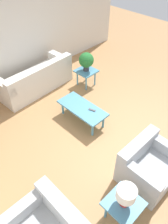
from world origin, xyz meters
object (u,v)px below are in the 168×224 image
object	(u,v)px
side_table_lamp	(123,205)
sofa	(36,80)
armchair	(148,166)
coffee_table	(82,109)
side_table_plant	(86,73)
potted_plant	(86,60)
table_lamp	(126,195)

from	to	relation	value
side_table_lamp	sofa	bearing A→B (deg)	-16.28
armchair	coffee_table	world-z (taller)	armchair
armchair	side_table_lamp	distance (m)	0.93
armchair	coffee_table	xyz separation A→B (m)	(1.88, -0.21, 0.04)
side_table_plant	potted_plant	distance (m)	0.37
coffee_table	side_table_lamp	world-z (taller)	side_table_lamp
sofa	table_lamp	distance (m)	3.94
table_lamp	armchair	bearing A→B (deg)	-80.98
side_table_lamp	table_lamp	size ratio (longest dim) A/B	1.33
side_table_plant	table_lamp	xyz separation A→B (m)	(-2.97, 2.20, 0.33)
coffee_table	sofa	bearing A→B (deg)	0.80
side_table_plant	side_table_lamp	bearing A→B (deg)	143.46
armchair	table_lamp	bearing A→B (deg)	-170.56
coffee_table	side_table_lamp	bearing A→B (deg)	150.95
sofa	table_lamp	bearing A→B (deg)	70.75
armchair	coffee_table	size ratio (longest dim) A/B	0.83
armchair	potted_plant	size ratio (longest dim) A/B	1.91
sofa	potted_plant	world-z (taller)	potted_plant
sofa	table_lamp	world-z (taller)	table_lamp
sofa	side_table_plant	size ratio (longest dim) A/B	4.03
potted_plant	armchair	bearing A→B (deg)	155.48
coffee_table	table_lamp	world-z (taller)	table_lamp
coffee_table	table_lamp	xyz separation A→B (m)	(-2.02, 1.12, 0.37)
sofa	coffee_table	distance (m)	1.74
side_table_plant	potted_plant	size ratio (longest dim) A/B	1.01
side_table_plant	table_lamp	bearing A→B (deg)	143.46
sofa	potted_plant	size ratio (longest dim) A/B	4.06
sofa	side_table_plant	xyz separation A→B (m)	(-0.79, -1.11, 0.09)
coffee_table	side_table_lamp	distance (m)	2.31
potted_plant	sofa	bearing A→B (deg)	54.40
potted_plant	side_table_plant	bearing A→B (deg)	180.00
armchair	table_lamp	distance (m)	1.02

